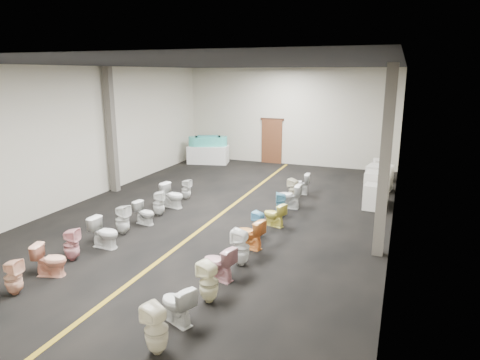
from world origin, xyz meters
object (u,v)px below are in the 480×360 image
at_px(toilet_left_9, 186,189).
at_px(toilet_right_2, 209,282).
at_px(toilet_left_1, 13,277).
at_px(toilet_left_3, 71,245).
at_px(toilet_left_4, 105,233).
at_px(toilet_left_6, 145,213).
at_px(toilet_right_5, 249,234).
at_px(toilet_left_8, 173,195).
at_px(toilet_right_8, 282,205).
at_px(toilet_left_7, 159,203).
at_px(toilet_right_6, 259,224).
at_px(toilet_left_2, 50,260).
at_px(toilet_right_10, 294,190).
at_px(toilet_right_3, 218,263).
at_px(display_table, 208,154).
at_px(toilet_right_11, 299,184).
at_px(bathtub, 208,141).
at_px(toilet_left_5, 122,220).
at_px(appliance_crate_c, 379,178).
at_px(toilet_right_1, 177,304).
at_px(toilet_right_9, 289,196).
at_px(toilet_right_0, 156,330).
at_px(appliance_crate_d, 382,170).
at_px(appliance_crate_a, 374,197).
at_px(toilet_right_4, 241,247).
at_px(appliance_crate_b, 376,187).
at_px(toilet_right_7, 274,215).

relative_size(toilet_left_9, toilet_right_2, 0.86).
xyz_separation_m(toilet_left_1, toilet_left_3, (-0.06, 1.68, 0.02)).
bearing_deg(toilet_left_4, toilet_left_6, 2.53).
relative_size(toilet_left_9, toilet_right_5, 0.92).
height_order(toilet_left_8, toilet_right_8, toilet_left_8).
relative_size(toilet_left_7, toilet_right_5, 1.02).
bearing_deg(toilet_right_6, toilet_right_5, 15.42).
xyz_separation_m(toilet_left_2, toilet_right_10, (3.56, 7.31, 0.03)).
bearing_deg(toilet_right_3, toilet_left_1, -46.11).
height_order(display_table, toilet_left_1, display_table).
distance_m(display_table, toilet_right_11, 6.58).
bearing_deg(bathtub, toilet_left_5, -103.52).
relative_size(appliance_crate_c, toilet_right_1, 1.31).
relative_size(appliance_crate_c, toilet_right_3, 1.26).
height_order(toilet_left_7, toilet_right_9, toilet_right_9).
bearing_deg(toilet_right_11, toilet_right_0, -4.16).
relative_size(display_table, toilet_right_2, 2.33).
relative_size(toilet_left_1, toilet_left_7, 0.94).
xyz_separation_m(appliance_crate_d, toilet_left_2, (-6.20, -11.30, -0.08)).
height_order(toilet_left_1, toilet_right_10, toilet_right_10).
bearing_deg(toilet_right_2, toilet_right_9, -160.39).
bearing_deg(appliance_crate_d, toilet_left_9, -140.22).
bearing_deg(display_table, toilet_left_7, -75.93).
height_order(appliance_crate_a, toilet_right_8, appliance_crate_a).
bearing_deg(toilet_left_2, toilet_right_1, -116.57).
distance_m(appliance_crate_a, toilet_right_0, 9.21).
distance_m(toilet_left_7, toilet_right_1, 5.97).
bearing_deg(toilet_right_10, toilet_right_4, 24.14).
bearing_deg(toilet_left_7, toilet_right_1, -164.40).
height_order(toilet_left_3, toilet_right_11, toilet_left_3).
xyz_separation_m(appliance_crate_b, appliance_crate_d, (0.00, 3.16, -0.08)).
relative_size(appliance_crate_d, toilet_left_2, 1.24).
height_order(toilet_right_5, toilet_right_6, toilet_right_5).
bearing_deg(toilet_left_5, toilet_left_9, 5.57).
distance_m(toilet_right_6, toilet_right_11, 4.44).
xyz_separation_m(toilet_left_1, toilet_left_4, (0.16, 2.60, 0.02)).
height_order(bathtub, toilet_left_2, bathtub).
xyz_separation_m(toilet_left_3, toilet_right_9, (3.72, 5.70, 0.01)).
xyz_separation_m(toilet_right_4, toilet_right_9, (-0.07, 4.52, -0.03)).
bearing_deg(toilet_right_0, display_table, -139.28).
distance_m(toilet_right_8, toilet_right_9, 0.91).
bearing_deg(toilet_right_4, toilet_left_1, -50.25).
height_order(toilet_left_5, toilet_right_7, toilet_left_5).
xyz_separation_m(toilet_right_8, toilet_right_11, (-0.09, 2.65, 0.01)).
distance_m(toilet_left_3, toilet_right_8, 6.08).
xyz_separation_m(toilet_left_3, toilet_left_4, (0.22, 0.92, -0.00)).
bearing_deg(toilet_left_4, appliance_crate_d, -30.39).
distance_m(toilet_left_3, toilet_right_6, 4.69).
relative_size(appliance_crate_c, toilet_right_6, 1.37).
bearing_deg(toilet_right_2, toilet_left_7, -119.68).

